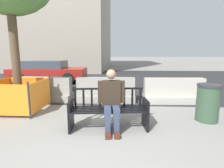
{
  "coord_description": "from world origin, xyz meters",
  "views": [
    {
      "loc": [
        0.55,
        -2.69,
        1.64
      ],
      "look_at": [
        0.28,
        2.47,
        0.75
      ],
      "focal_mm": 28.0,
      "sensor_mm": 36.0,
      "label": 1
    }
  ],
  "objects_px": {
    "car_sedan_mid": "(49,71)",
    "trash_bin": "(208,103)",
    "seated_person": "(111,99)",
    "jersey_barrier_left": "(44,91)",
    "street_bench": "(108,111)",
    "jersey_barrier_centre": "(106,92)",
    "jersey_barrier_right": "(173,93)",
    "construction_fence": "(19,94)"
  },
  "relations": [
    {
      "from": "seated_person",
      "to": "jersey_barrier_centre",
      "type": "bearing_deg",
      "value": 97.96
    },
    {
      "from": "seated_person",
      "to": "jersey_barrier_left",
      "type": "relative_size",
      "value": 0.65
    },
    {
      "from": "seated_person",
      "to": "jersey_barrier_right",
      "type": "relative_size",
      "value": 0.65
    },
    {
      "from": "seated_person",
      "to": "jersey_barrier_left",
      "type": "bearing_deg",
      "value": 137.81
    },
    {
      "from": "car_sedan_mid",
      "to": "trash_bin",
      "type": "relative_size",
      "value": 4.69
    },
    {
      "from": "trash_bin",
      "to": "street_bench",
      "type": "bearing_deg",
      "value": -166.62
    },
    {
      "from": "jersey_barrier_centre",
      "to": "jersey_barrier_left",
      "type": "xyz_separation_m",
      "value": [
        -2.22,
        0.0,
        0.0
      ]
    },
    {
      "from": "trash_bin",
      "to": "construction_fence",
      "type": "bearing_deg",
      "value": 173.91
    },
    {
      "from": "jersey_barrier_right",
      "to": "trash_bin",
      "type": "height_order",
      "value": "trash_bin"
    },
    {
      "from": "jersey_barrier_left",
      "to": "construction_fence",
      "type": "xyz_separation_m",
      "value": [
        -0.22,
        -1.14,
        0.14
      ]
    },
    {
      "from": "car_sedan_mid",
      "to": "trash_bin",
      "type": "distance_m",
      "value": 8.6
    },
    {
      "from": "street_bench",
      "to": "trash_bin",
      "type": "bearing_deg",
      "value": 13.38
    },
    {
      "from": "jersey_barrier_right",
      "to": "trash_bin",
      "type": "xyz_separation_m",
      "value": [
        0.34,
        -1.65,
        0.12
      ]
    },
    {
      "from": "jersey_barrier_centre",
      "to": "jersey_barrier_right",
      "type": "height_order",
      "value": "same"
    },
    {
      "from": "street_bench",
      "to": "car_sedan_mid",
      "type": "distance_m",
      "value": 7.48
    },
    {
      "from": "street_bench",
      "to": "trash_bin",
      "type": "xyz_separation_m",
      "value": [
        2.41,
        0.57,
        0.07
      ]
    },
    {
      "from": "jersey_barrier_centre",
      "to": "car_sedan_mid",
      "type": "relative_size",
      "value": 0.47
    },
    {
      "from": "street_bench",
      "to": "trash_bin",
      "type": "height_order",
      "value": "trash_bin"
    },
    {
      "from": "jersey_barrier_centre",
      "to": "jersey_barrier_right",
      "type": "distance_m",
      "value": 2.32
    },
    {
      "from": "trash_bin",
      "to": "jersey_barrier_left",
      "type": "bearing_deg",
      "value": 160.98
    },
    {
      "from": "jersey_barrier_centre",
      "to": "trash_bin",
      "type": "bearing_deg",
      "value": -32.28
    },
    {
      "from": "jersey_barrier_left",
      "to": "trash_bin",
      "type": "distance_m",
      "value": 5.17
    },
    {
      "from": "jersey_barrier_centre",
      "to": "trash_bin",
      "type": "height_order",
      "value": "trash_bin"
    },
    {
      "from": "seated_person",
      "to": "jersey_barrier_centre",
      "type": "relative_size",
      "value": 0.65
    },
    {
      "from": "jersey_barrier_left",
      "to": "jersey_barrier_right",
      "type": "distance_m",
      "value": 4.54
    },
    {
      "from": "jersey_barrier_centre",
      "to": "jersey_barrier_right",
      "type": "relative_size",
      "value": 0.99
    },
    {
      "from": "jersey_barrier_left",
      "to": "seated_person",
      "type": "bearing_deg",
      "value": -42.19
    },
    {
      "from": "street_bench",
      "to": "seated_person",
      "type": "height_order",
      "value": "seated_person"
    },
    {
      "from": "jersey_barrier_right",
      "to": "trash_bin",
      "type": "distance_m",
      "value": 1.69
    },
    {
      "from": "construction_fence",
      "to": "trash_bin",
      "type": "height_order",
      "value": "construction_fence"
    },
    {
      "from": "jersey_barrier_left",
      "to": "car_sedan_mid",
      "type": "bearing_deg",
      "value": 110.26
    },
    {
      "from": "seated_person",
      "to": "construction_fence",
      "type": "height_order",
      "value": "seated_person"
    },
    {
      "from": "construction_fence",
      "to": "car_sedan_mid",
      "type": "relative_size",
      "value": 0.31
    },
    {
      "from": "street_bench",
      "to": "construction_fence",
      "type": "distance_m",
      "value": 2.92
    },
    {
      "from": "jersey_barrier_left",
      "to": "trash_bin",
      "type": "xyz_separation_m",
      "value": [
        4.89,
        -1.68,
        0.12
      ]
    },
    {
      "from": "car_sedan_mid",
      "to": "trash_bin",
      "type": "height_order",
      "value": "car_sedan_mid"
    },
    {
      "from": "street_bench",
      "to": "jersey_barrier_left",
      "type": "relative_size",
      "value": 0.86
    },
    {
      "from": "seated_person",
      "to": "car_sedan_mid",
      "type": "xyz_separation_m",
      "value": [
        -4.05,
        6.38,
        -0.04
      ]
    },
    {
      "from": "trash_bin",
      "to": "jersey_barrier_centre",
      "type": "bearing_deg",
      "value": 147.72
    },
    {
      "from": "jersey_barrier_left",
      "to": "construction_fence",
      "type": "distance_m",
      "value": 1.17
    },
    {
      "from": "jersey_barrier_centre",
      "to": "construction_fence",
      "type": "xyz_separation_m",
      "value": [
        -2.44,
        -1.14,
        0.14
      ]
    },
    {
      "from": "street_bench",
      "to": "jersey_barrier_left",
      "type": "distance_m",
      "value": 3.35
    }
  ]
}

